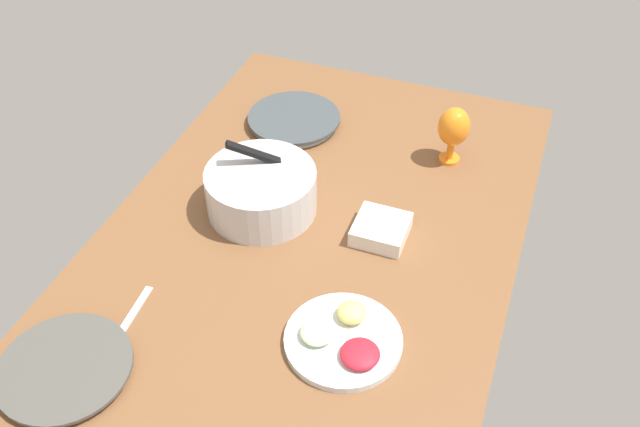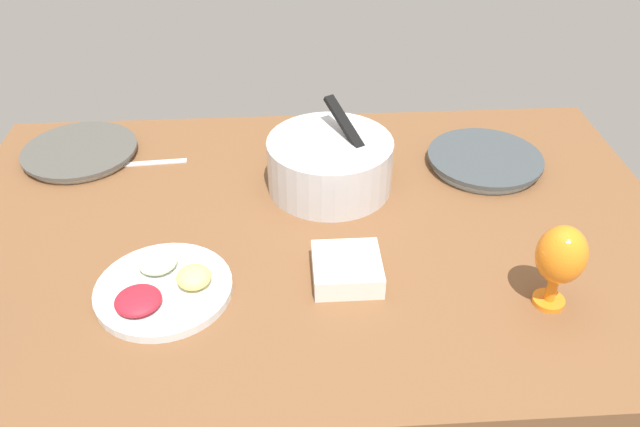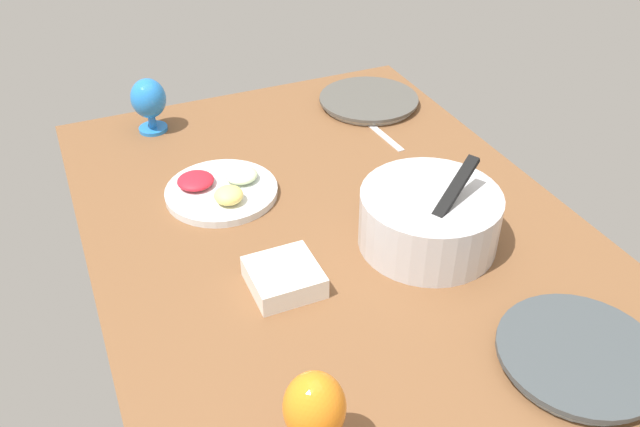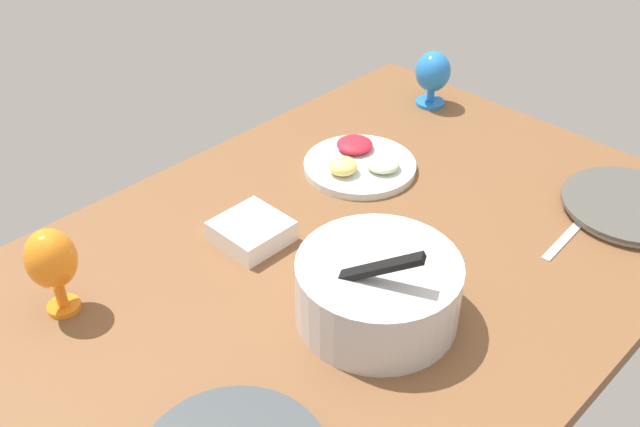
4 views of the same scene
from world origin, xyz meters
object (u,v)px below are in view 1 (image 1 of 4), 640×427
object	(u,v)px
fruit_platter	(343,338)
square_bowl_white	(381,229)
dinner_plate_right	(294,120)
mixing_bowl	(261,189)
hurricane_glass_orange	(454,128)
dinner_plate_left	(65,369)

from	to	relation	value
fruit_platter	square_bowl_white	size ratio (longest dim) A/B	1.97
dinner_plate_right	fruit_platter	xyz separation A→B (cm)	(-73.74, -41.59, 0.08)
square_bowl_white	dinner_plate_right	bearing A→B (deg)	45.81
mixing_bowl	square_bowl_white	xyz separation A→B (cm)	(0.88, -32.67, -4.11)
fruit_platter	hurricane_glass_orange	distance (cm)	73.73
dinner_plate_left	hurricane_glass_orange	world-z (taller)	hurricane_glass_orange
dinner_plate_right	square_bowl_white	xyz separation A→B (cm)	(-38.33, -39.42, 1.02)
dinner_plate_left	mixing_bowl	bearing A→B (deg)	-15.94
dinner_plate_left	square_bowl_white	xyz separation A→B (cm)	(63.42, -50.53, 1.33)
hurricane_glass_orange	dinner_plate_right	bearing A→B (deg)	88.83
hurricane_glass_orange	fruit_platter	bearing A→B (deg)	174.32
dinner_plate_left	hurricane_glass_orange	xyz separation A→B (cm)	(100.75, -59.93, 9.97)
dinner_plate_right	square_bowl_white	bearing A→B (deg)	-134.19
dinner_plate_left	dinner_plate_right	size ratio (longest dim) A/B	1.01
dinner_plate_left	square_bowl_white	bearing A→B (deg)	-38.55
hurricane_glass_orange	mixing_bowl	bearing A→B (deg)	132.25
dinner_plate_left	mixing_bowl	xyz separation A→B (cm)	(62.54, -17.87, 5.44)
dinner_plate_right	square_bowl_white	distance (cm)	54.99
mixing_bowl	square_bowl_white	bearing A→B (deg)	-88.46
fruit_platter	hurricane_glass_orange	world-z (taller)	hurricane_glass_orange
dinner_plate_left	fruit_platter	bearing A→B (deg)	-62.01
dinner_plate_left	fruit_platter	distance (cm)	59.68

